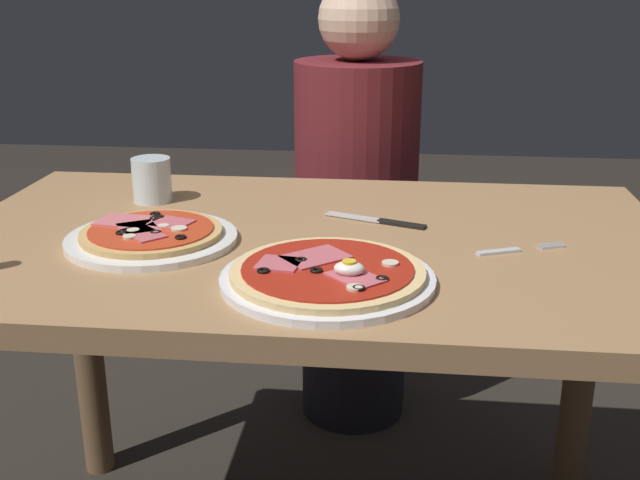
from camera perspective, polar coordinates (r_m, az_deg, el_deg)
The scene contains 7 objects.
dining_table at distance 1.38m, azimuth -0.92°, elevation -4.34°, with size 1.27×0.78×0.75m.
pizza_foreground at distance 1.13m, azimuth 0.57°, elevation -2.63°, with size 0.32×0.32×0.05m.
pizza_across_left at distance 1.33m, azimuth -12.36°, elevation 0.31°, with size 0.29×0.29×0.03m.
water_glass_near at distance 1.57m, azimuth -12.30°, elevation 4.15°, with size 0.08×0.08×0.09m.
fork at distance 1.30m, azimuth 14.17°, elevation -0.72°, with size 0.15×0.07×0.00m.
knife at distance 1.41m, azimuth 4.60°, elevation 1.40°, with size 0.19×0.09×0.01m.
diner_person at distance 2.04m, azimuth 2.65°, elevation 1.32°, with size 0.32×0.32×1.18m.
Camera 1 is at (0.16, -1.26, 1.19)m, focal length 43.30 mm.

